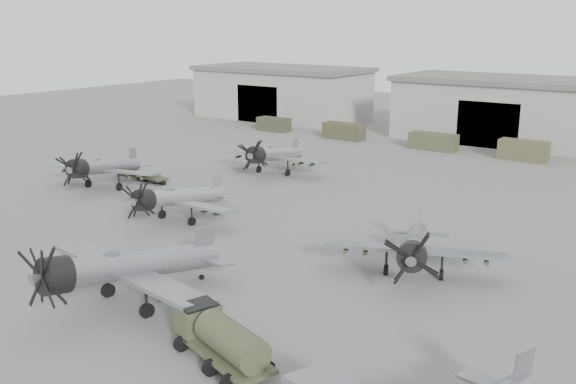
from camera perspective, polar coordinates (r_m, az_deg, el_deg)
name	(u,v)px	position (r m, az deg, el deg)	size (l,w,h in m)	color
ground	(192,281)	(41.45, -8.51, -7.85)	(220.00, 220.00, 0.00)	slate
hangar_left	(282,92)	(110.93, -0.54, 8.86)	(29.00, 14.80, 8.70)	gray
hangar_center	(505,109)	(93.90, 18.72, 7.00)	(29.00, 14.80, 8.70)	gray
support_truck_1	(274,124)	(97.61, -1.28, 6.04)	(5.08, 2.20, 2.00)	#353A26
support_truck_2	(344,131)	(90.84, 4.98, 5.42)	(5.95, 2.20, 2.26)	#3C3B27
support_truck_3	(433,141)	(84.96, 12.78, 4.40)	(6.18, 2.20, 2.11)	#3F452D
support_truck_4	(523,150)	(81.32, 20.19, 3.50)	(5.63, 2.20, 2.38)	#494A30
aircraft_near_1	(122,268)	(37.74, -14.52, -6.52)	(13.46, 12.11, 5.34)	gray
aircraft_mid_0	(101,167)	(65.27, -16.25, 2.12)	(12.07, 10.87, 4.81)	gray
aircraft_mid_1	(175,198)	(53.00, -10.03, -0.53)	(11.18, 10.06, 4.50)	#93969B
aircraft_mid_2	(415,247)	(41.56, 11.20, -4.79)	(11.47, 10.37, 4.65)	gray
aircraft_far_0	(272,155)	(68.87, -1.39, 3.33)	(11.93, 10.74, 4.74)	gray
fuel_tanker	(222,337)	(31.42, -5.90, -12.69)	(6.58, 3.87, 2.41)	#3F442C
tug_trailer	(136,173)	(69.56, -13.38, 1.69)	(7.44, 2.26, 1.48)	#353925
ground_crew	(128,170)	(69.35, -14.07, 1.89)	(0.65, 0.43, 1.78)	#3F402A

